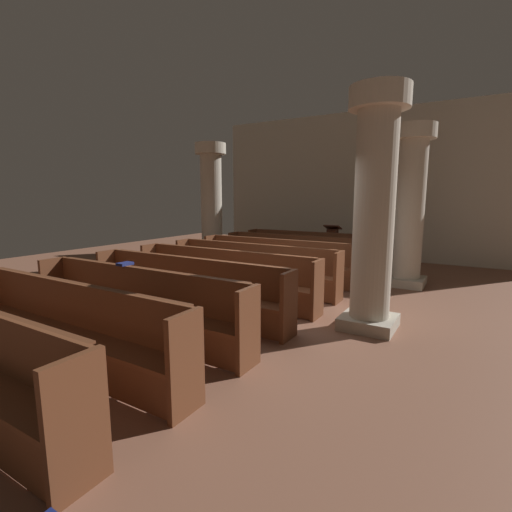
{
  "coord_description": "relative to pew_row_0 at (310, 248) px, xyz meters",
  "views": [
    {
      "loc": [
        3.02,
        -5.67,
        1.93
      ],
      "look_at": [
        -0.73,
        0.56,
        0.75
      ],
      "focal_mm": 25.91,
      "sensor_mm": 36.0,
      "label": 1
    }
  ],
  "objects": [
    {
      "name": "kneeler_box_blue",
      "position": [
        2.13,
        -0.49,
        -0.37
      ],
      "size": [
        0.39,
        0.25,
        0.26
      ],
      "primitive_type": "cube",
      "color": "navy",
      "rests_on": "ground"
    },
    {
      "name": "pew_row_5",
      "position": [
        0.0,
        -5.13,
        0.0
      ],
      "size": [
        3.78,
        0.47,
        0.94
      ],
      "color": "brown",
      "rests_on": "ground"
    },
    {
      "name": "hymn_book",
      "position": [
        -0.38,
        -5.98,
        0.47
      ],
      "size": [
        0.15,
        0.21,
        0.04
      ],
      "primitive_type": "cube",
      "color": "navy",
      "rests_on": "pew_row_6"
    },
    {
      "name": "pew_row_1",
      "position": [
        0.0,
        -1.03,
        0.0
      ],
      "size": [
        3.78,
        0.46,
        0.94
      ],
      "color": "brown",
      "rests_on": "ground"
    },
    {
      "name": "pew_row_7",
      "position": [
        0.0,
        -7.18,
        0.0
      ],
      "size": [
        3.78,
        0.46,
        0.94
      ],
      "color": "brown",
      "rests_on": "ground"
    },
    {
      "name": "pew_row_6",
      "position": [
        0.0,
        -6.15,
        0.0
      ],
      "size": [
        3.78,
        0.46,
        0.94
      ],
      "color": "brown",
      "rests_on": "ground"
    },
    {
      "name": "pew_row_3",
      "position": [
        0.0,
        -3.08,
        0.0
      ],
      "size": [
        3.78,
        0.46,
        0.94
      ],
      "color": "brown",
      "rests_on": "ground"
    },
    {
      "name": "pew_row_4",
      "position": [
        0.0,
        -4.1,
        0.0
      ],
      "size": [
        3.78,
        0.46,
        0.94
      ],
      "color": "brown",
      "rests_on": "ground"
    },
    {
      "name": "pew_row_0",
      "position": [
        0.0,
        0.0,
        0.0
      ],
      "size": [
        3.78,
        0.47,
        0.94
      ],
      "color": "brown",
      "rests_on": "ground"
    },
    {
      "name": "pillar_far_side",
      "position": [
        -2.63,
        -1.04,
        1.27
      ],
      "size": [
        0.86,
        0.86,
        3.39
      ],
      "color": "#B6AD9A",
      "rests_on": "ground"
    },
    {
      "name": "lectern",
      "position": [
        0.2,
        1.21,
        -0.04
      ],
      "size": [
        0.48,
        0.45,
        1.08
      ],
      "color": "#411E13",
      "rests_on": "ground"
    },
    {
      "name": "pew_row_2",
      "position": [
        0.0,
        -2.05,
        0.0
      ],
      "size": [
        3.78,
        0.47,
        0.94
      ],
      "color": "brown",
      "rests_on": "ground"
    },
    {
      "name": "back_wall",
      "position": [
        0.93,
        2.26,
        1.75
      ],
      "size": [
        10.0,
        0.16,
        4.5
      ],
      "primitive_type": "cube",
      "color": "beige",
      "rests_on": "ground"
    },
    {
      "name": "pillar_aisle_side",
      "position": [
        2.68,
        -1.03,
        1.27
      ],
      "size": [
        0.86,
        0.86,
        3.39
      ],
      "color": "#B6AD9A",
      "rests_on": "ground"
    },
    {
      "name": "ground_plane",
      "position": [
        0.93,
        -3.82,
        -0.5
      ],
      "size": [
        19.2,
        19.2,
        0.0
      ],
      "primitive_type": "plane",
      "color": "brown"
    },
    {
      "name": "pillar_aisle_rear",
      "position": [
        2.68,
        -4.14,
        1.27
      ],
      "size": [
        0.82,
        0.82,
        3.39
      ],
      "color": "#B6AD9A",
      "rests_on": "ground"
    }
  ]
}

